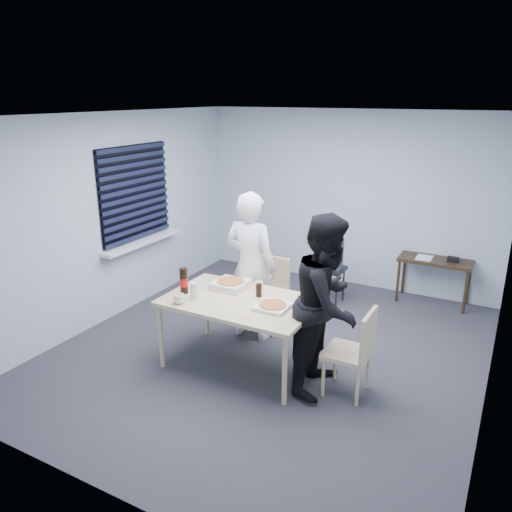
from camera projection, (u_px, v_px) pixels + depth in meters
The scene contains 19 objects.
room at pixel (137, 201), 6.60m from camera, with size 5.00×5.00×5.00m.
dining_table at pixel (240, 305), 5.20m from camera, with size 1.56×0.99×0.76m.
chair_far at pixel (270, 288), 6.16m from camera, with size 0.42×0.42×0.89m.
chair_right at pixel (356, 347), 4.73m from camera, with size 0.42×0.42×0.89m.
person_white at pixel (251, 267), 5.80m from camera, with size 0.65×0.42×1.77m, color white.
person_black at pixel (327, 304), 4.77m from camera, with size 0.86×0.47×1.77m, color black.
side_table at pixel (435, 265), 6.84m from camera, with size 0.96×0.43×0.64m.
stool at pixel (330, 275), 6.90m from camera, with size 0.37×0.37×0.52m.
backpack at pixel (331, 254), 6.79m from camera, with size 0.29×0.21×0.41m.
pizza_box_a at pixel (231, 284), 5.49m from camera, with size 0.35×0.35×0.09m.
pizza_box_b at pixel (273, 306), 4.97m from camera, with size 0.32×0.32×0.05m.
mug_a at pixel (179, 299), 5.08m from camera, with size 0.12×0.12×0.10m, color white.
mug_b at pixel (259, 286), 5.43m from camera, with size 0.10×0.10×0.09m, color white.
cola_glass at pixel (259, 290), 5.25m from camera, with size 0.06×0.06×0.14m, color black.
soda_bottle at pixel (184, 281), 5.32m from camera, with size 0.09×0.09×0.28m.
plastic_cups at pixel (194, 291), 5.18m from camera, with size 0.07×0.07×0.18m, color silver.
rubber_band at pixel (248, 318), 4.76m from camera, with size 0.06×0.06×0.00m, color red.
papers at pixel (424, 258), 6.87m from camera, with size 0.21×0.28×0.00m, color white.
black_box at pixel (453, 260), 6.70m from camera, with size 0.15×0.11×0.06m, color black.
Camera 1 is at (2.27, -4.57, 2.81)m, focal length 35.00 mm.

